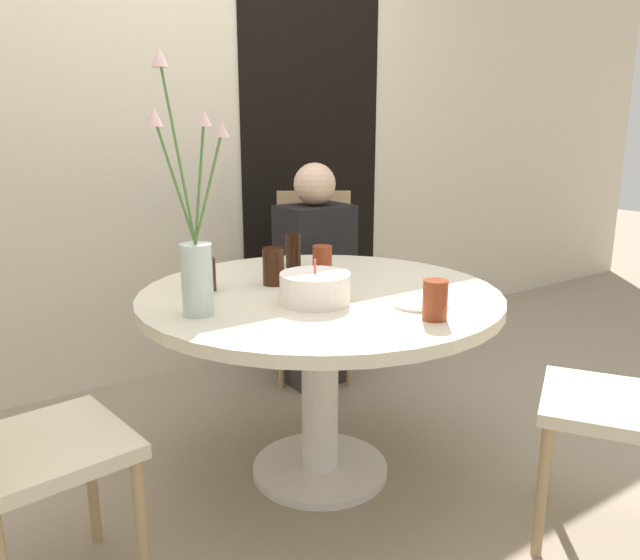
{
  "coord_description": "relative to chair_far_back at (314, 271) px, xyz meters",
  "views": [
    {
      "loc": [
        -1.19,
        -1.72,
        1.26
      ],
      "look_at": [
        0.0,
        0.0,
        0.74
      ],
      "focal_mm": 35.0,
      "sensor_mm": 36.0,
      "label": 1
    }
  ],
  "objects": [
    {
      "name": "ground_plane",
      "position": [
        -0.56,
        -0.87,
        -0.53
      ],
      "size": [
        16.0,
        16.0,
        0.0
      ],
      "primitive_type": "plane",
      "color": "gray"
    },
    {
      "name": "wall_back",
      "position": [
        -0.56,
        0.41,
        0.77
      ],
      "size": [
        8.0,
        0.05,
        2.6
      ],
      "color": "beige",
      "rests_on": "ground_plane"
    },
    {
      "name": "doorway_panel",
      "position": [
        0.25,
        0.38,
        0.49
      ],
      "size": [
        0.9,
        0.01,
        2.05
      ],
      "color": "black",
      "rests_on": "ground_plane"
    },
    {
      "name": "dining_table",
      "position": [
        -0.56,
        -0.87,
        0.04
      ],
      "size": [
        1.25,
        1.25,
        0.7
      ],
      "color": "beige",
      "rests_on": "ground_plane"
    },
    {
      "name": "chair_far_back",
      "position": [
        0.0,
        0.0,
        0.0
      ],
      "size": [
        0.55,
        0.55,
        0.93
      ],
      "rotation": [
        0.0,
        0.0,
        -0.57
      ],
      "color": "beige",
      "rests_on": "ground_plane"
    },
    {
      "name": "chair_near_front",
      "position": [
        -1.59,
        -0.99,
        0.0
      ],
      "size": [
        0.44,
        0.44,
        0.93
      ],
      "rotation": [
        0.0,
        0.0,
        1.69
      ],
      "color": "beige",
      "rests_on": "ground_plane"
    },
    {
      "name": "birthday_cake",
      "position": [
        -0.66,
        -0.98,
        0.22
      ],
      "size": [
        0.23,
        0.23,
        0.14
      ],
      "color": "white",
      "rests_on": "dining_table"
    },
    {
      "name": "flower_vase",
      "position": [
        -1.03,
        -0.88,
        0.37
      ],
      "size": [
        0.16,
        0.24,
        0.77
      ],
      "color": "#B2C6C1",
      "rests_on": "dining_table"
    },
    {
      "name": "side_plate",
      "position": [
        -0.4,
        -1.19,
        0.18
      ],
      "size": [
        0.18,
        0.18,
        0.01
      ],
      "color": "silver",
      "rests_on": "dining_table"
    },
    {
      "name": "drink_glass_0",
      "position": [
        -0.47,
        -1.33,
        0.23
      ],
      "size": [
        0.08,
        0.08,
        0.12
      ],
      "color": "maroon",
      "rests_on": "dining_table"
    },
    {
      "name": "drink_glass_1",
      "position": [
        -0.41,
        -0.67,
        0.23
      ],
      "size": [
        0.08,
        0.08,
        0.11
      ],
      "color": "maroon",
      "rests_on": "dining_table"
    },
    {
      "name": "drink_glass_2",
      "position": [
        -0.65,
        -0.69,
        0.24
      ],
      "size": [
        0.08,
        0.08,
        0.13
      ],
      "color": "#33190C",
      "rests_on": "dining_table"
    },
    {
      "name": "drink_glass_3",
      "position": [
        -0.88,
        -0.63,
        0.23
      ],
      "size": [
        0.07,
        0.07,
        0.11
      ],
      "color": "#33190C",
      "rests_on": "dining_table"
    },
    {
      "name": "drink_glass_4",
      "position": [
        -0.44,
        -0.5,
        0.24
      ],
      "size": [
        0.06,
        0.06,
        0.14
      ],
      "color": "black",
      "rests_on": "dining_table"
    },
    {
      "name": "person_guest",
      "position": [
        -0.09,
        -0.13,
        -0.02
      ],
      "size": [
        0.34,
        0.24,
        1.09
      ],
      "color": "#383333",
      "rests_on": "ground_plane"
    }
  ]
}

